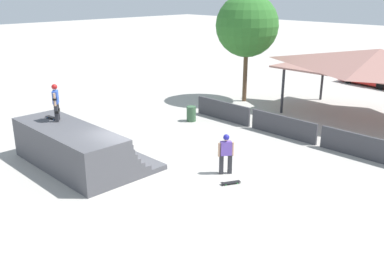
% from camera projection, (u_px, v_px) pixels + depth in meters
% --- Properties ---
extents(ground_plane, '(160.00, 160.00, 0.00)m').
position_uv_depth(ground_plane, '(133.00, 173.00, 17.32)').
color(ground_plane, '#ADA8A0').
extents(quarter_pipe_ramp, '(5.99, 3.76, 1.72)m').
position_uv_depth(quarter_pipe_ramp, '(76.00, 148.00, 17.84)').
color(quarter_pipe_ramp, '#4C4C51').
rests_on(quarter_pipe_ramp, ground).
extents(skater_on_deck, '(0.63, 0.52, 1.60)m').
position_uv_depth(skater_on_deck, '(56.00, 100.00, 18.04)').
color(skater_on_deck, '#2D2D33').
rests_on(skater_on_deck, quarter_pipe_ramp).
extents(skateboard_on_deck, '(0.81, 0.27, 0.09)m').
position_uv_depth(skateboard_on_deck, '(52.00, 118.00, 18.57)').
color(skateboard_on_deck, blue).
rests_on(skateboard_on_deck, quarter_pipe_ramp).
extents(bystander_walking, '(0.46, 0.60, 1.67)m').
position_uv_depth(bystander_walking, '(226.00, 151.00, 16.96)').
color(bystander_walking, '#2D2D33').
rests_on(bystander_walking, ground).
extents(skateboard_on_ground, '(0.52, 0.78, 0.09)m').
position_uv_depth(skateboard_on_ground, '(230.00, 183.00, 16.32)').
color(skateboard_on_ground, green).
rests_on(skateboard_on_ground, ground).
extents(barrier_fence, '(11.87, 0.12, 1.05)m').
position_uv_depth(barrier_fence, '(283.00, 126.00, 21.50)').
color(barrier_fence, '#3D3D42').
rests_on(barrier_fence, ground).
extents(pavilion_shelter, '(10.49, 5.41, 4.03)m').
position_uv_depth(pavilion_shelter, '(379.00, 61.00, 23.18)').
color(pavilion_shelter, '#2D2D33').
rests_on(pavilion_shelter, ground).
extents(tree_beside_pavilion, '(3.96, 3.96, 6.88)m').
position_uv_depth(tree_beside_pavilion, '(247.00, 26.00, 26.89)').
color(tree_beside_pavilion, brown).
rests_on(tree_beside_pavilion, ground).
extents(trash_bin, '(0.52, 0.52, 0.85)m').
position_uv_depth(trash_bin, '(191.00, 114.00, 23.98)').
color(trash_bin, '#385B3D').
rests_on(trash_bin, ground).
extents(parked_car_red, '(4.71, 2.26, 1.27)m').
position_uv_depth(parked_car_red, '(370.00, 77.00, 32.91)').
color(parked_car_red, red).
rests_on(parked_car_red, ground).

